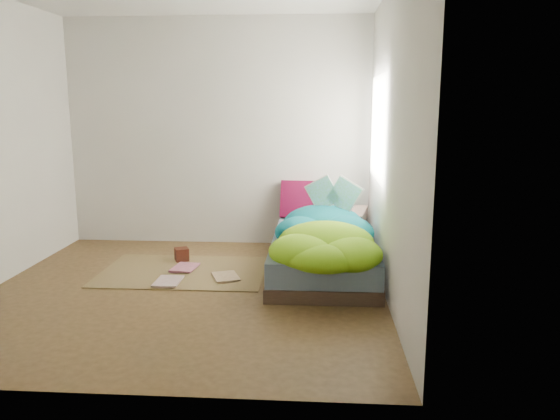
# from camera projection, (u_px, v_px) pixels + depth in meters

# --- Properties ---
(ground) EXTENTS (3.50, 3.50, 0.00)m
(ground) POSITION_uv_depth(u_px,v_px,m) (185.00, 291.00, 4.83)
(ground) COLOR #49351C
(ground) RESTS_ON ground
(room_walls) EXTENTS (3.54, 3.54, 2.62)m
(room_walls) POSITION_uv_depth(u_px,v_px,m) (181.00, 105.00, 4.53)
(room_walls) COLOR beige
(room_walls) RESTS_ON ground
(bed) EXTENTS (1.00, 2.00, 0.34)m
(bed) POSITION_uv_depth(u_px,v_px,m) (323.00, 253.00, 5.42)
(bed) COLOR #37281E
(bed) RESTS_ON ground
(duvet) EXTENTS (0.96, 1.84, 0.34)m
(duvet) POSITION_uv_depth(u_px,v_px,m) (324.00, 225.00, 5.14)
(duvet) COLOR #075672
(duvet) RESTS_ON bed
(rug) EXTENTS (1.60, 1.10, 0.01)m
(rug) POSITION_uv_depth(u_px,v_px,m) (184.00, 271.00, 5.38)
(rug) COLOR brown
(rug) RESTS_ON ground
(pillow_floral) EXTENTS (0.63, 0.48, 0.13)m
(pillow_floral) POSITION_uv_depth(u_px,v_px,m) (340.00, 215.00, 6.15)
(pillow_floral) COLOR beige
(pillow_floral) RESTS_ON bed
(pillow_magenta) EXTENTS (0.43, 0.17, 0.42)m
(pillow_magenta) POSITION_uv_depth(u_px,v_px,m) (299.00, 200.00, 6.25)
(pillow_magenta) COLOR #440423
(pillow_magenta) RESTS_ON bed
(open_book) EXTENTS (0.48, 0.21, 0.29)m
(open_book) POSITION_uv_depth(u_px,v_px,m) (334.00, 184.00, 5.56)
(open_book) COLOR green
(open_book) RESTS_ON duvet
(wooden_box) EXTENTS (0.18, 0.18, 0.13)m
(wooden_box) POSITION_uv_depth(u_px,v_px,m) (182.00, 254.00, 5.72)
(wooden_box) COLOR #341A0B
(wooden_box) RESTS_ON rug
(floor_book_a) EXTENTS (0.23, 0.32, 0.02)m
(floor_book_a) POSITION_uv_depth(u_px,v_px,m) (156.00, 281.00, 5.03)
(floor_book_a) COLOR beige
(floor_book_a) RESTS_ON rug
(floor_book_b) EXTENTS (0.26, 0.33, 0.03)m
(floor_book_b) POSITION_uv_depth(u_px,v_px,m) (174.00, 267.00, 5.45)
(floor_book_b) COLOR pink
(floor_book_b) RESTS_ON rug
(floor_book_c) EXTENTS (0.32, 0.37, 0.02)m
(floor_book_c) POSITION_uv_depth(u_px,v_px,m) (214.00, 278.00, 5.12)
(floor_book_c) COLOR tan
(floor_book_c) RESTS_ON rug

